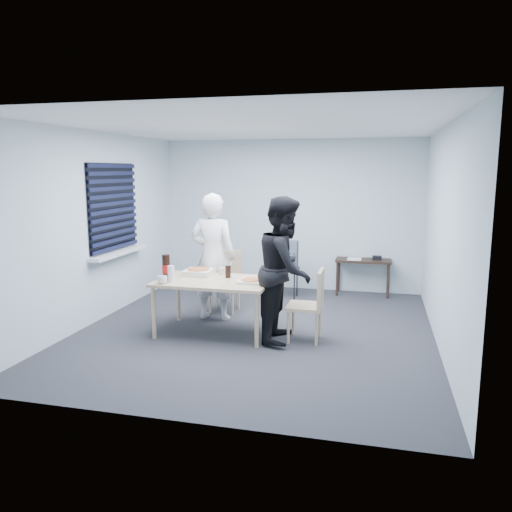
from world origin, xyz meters
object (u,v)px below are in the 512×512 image
(backpack, at_px, (287,255))
(mug_b, at_px, (222,271))
(dining_table, at_px, (214,285))
(stool, at_px, (287,275))
(chair_far, at_px, (226,276))
(soda_bottle, at_px, (166,268))
(side_table, at_px, (363,264))
(person_black, at_px, (285,269))
(chair_right, at_px, (312,300))
(person_white, at_px, (213,257))
(mug_a, at_px, (162,280))

(backpack, relative_size, mug_b, 4.56)
(dining_table, height_order, stool, dining_table)
(chair_far, xyz_separation_m, backpack, (0.76, 0.92, 0.20))
(soda_bottle, bearing_deg, side_table, 48.02)
(person_black, bearing_deg, chair_far, 44.96)
(chair_right, distance_m, backpack, 2.11)
(dining_table, height_order, chair_right, chair_right)
(person_white, height_order, stool, person_white)
(person_black, height_order, stool, person_black)
(side_table, distance_m, mug_b, 2.81)
(dining_table, xyz_separation_m, side_table, (1.78, 2.51, -0.11))
(chair_far, height_order, person_black, person_black)
(chair_far, relative_size, person_black, 0.50)
(dining_table, bearing_deg, side_table, 54.59)
(chair_far, distance_m, mug_b, 0.78)
(chair_far, distance_m, soda_bottle, 1.32)
(stool, distance_m, mug_a, 2.64)
(soda_bottle, bearing_deg, dining_table, 12.42)
(side_table, relative_size, soda_bottle, 2.79)
(chair_right, relative_size, mug_b, 8.90)
(stool, bearing_deg, backpack, -90.00)
(mug_a, relative_size, soda_bottle, 0.38)
(dining_table, height_order, backpack, backpack)
(backpack, distance_m, mug_a, 2.60)
(chair_far, bearing_deg, soda_bottle, -109.30)
(dining_table, xyz_separation_m, chair_right, (1.25, -0.01, -0.13))
(chair_right, height_order, stool, chair_right)
(chair_right, bearing_deg, mug_b, 164.23)
(stool, bearing_deg, person_white, -120.11)
(chair_right, bearing_deg, dining_table, 179.71)
(person_black, bearing_deg, chair_right, -87.85)
(person_black, height_order, mug_a, person_black)
(side_table, xyz_separation_m, mug_b, (-1.79, -2.16, 0.22))
(chair_far, bearing_deg, mug_a, -104.77)
(chair_right, xyz_separation_m, person_black, (-0.33, -0.01, 0.37))
(chair_right, xyz_separation_m, mug_b, (-1.26, 0.35, 0.23))
(soda_bottle, bearing_deg, person_white, 63.30)
(backpack, bearing_deg, person_white, -140.70)
(person_black, distance_m, mug_a, 1.51)
(dining_table, height_order, chair_far, chair_far)
(person_white, xyz_separation_m, stool, (0.80, 1.39, -0.50))
(person_white, bearing_deg, chair_right, 157.07)
(stool, height_order, soda_bottle, soda_bottle)
(stool, xyz_separation_m, backpack, (0.00, -0.01, 0.33))
(side_table, bearing_deg, soda_bottle, -131.98)
(person_white, distance_m, mug_b, 0.37)
(mug_a, xyz_separation_m, mug_b, (0.54, 0.70, -0.00))
(dining_table, distance_m, chair_right, 1.26)
(mug_b, relative_size, soda_bottle, 0.31)
(chair_right, relative_size, stool, 1.80)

